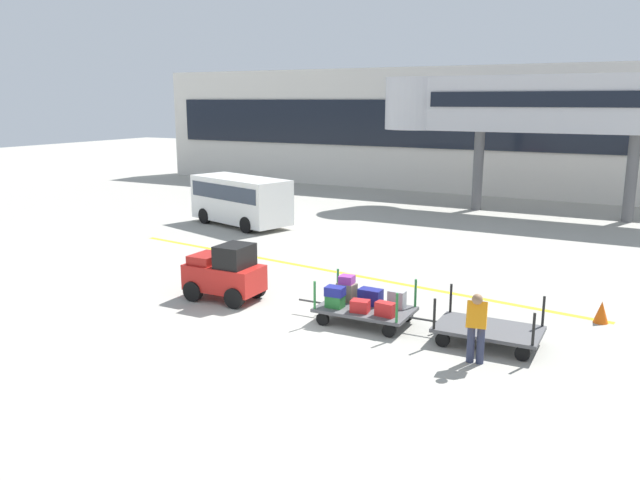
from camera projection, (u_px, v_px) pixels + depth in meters
name	position (u px, v px, depth m)	size (l,w,h in m)	color
ground_plane	(258.00, 338.00, 14.71)	(120.00, 120.00, 0.00)	#9E9B91
apron_lead_line	(328.00, 270.00, 20.56)	(17.21, 0.20, 0.01)	yellow
terminal_building	(513.00, 131.00, 36.24)	(47.58, 2.51, 7.28)	beige
jet_bridge	(519.00, 105.00, 30.09)	(14.60, 3.00, 6.51)	#B7B7BC
baggage_tug	(225.00, 273.00, 17.41)	(2.12, 1.26, 1.58)	red
baggage_cart_lead	(363.00, 303.00, 15.65)	(3.01, 1.44, 1.10)	#4C4C4F
baggage_cart_middle	(488.00, 330.00, 14.28)	(3.01, 1.44, 1.10)	#4C4C4F
baggage_handler	(476.00, 325.00, 13.10)	(0.47, 0.48, 1.56)	#2D334C
shuttle_van	(240.00, 197.00, 27.75)	(5.14, 3.19, 2.10)	white
safety_cone_far	(601.00, 312.00, 15.69)	(0.36, 0.36, 0.55)	#EA590F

